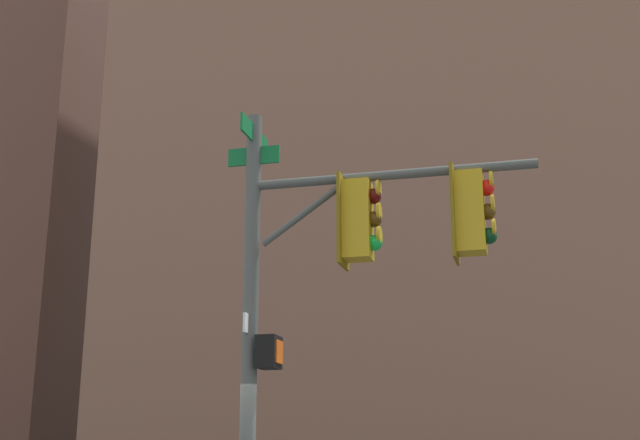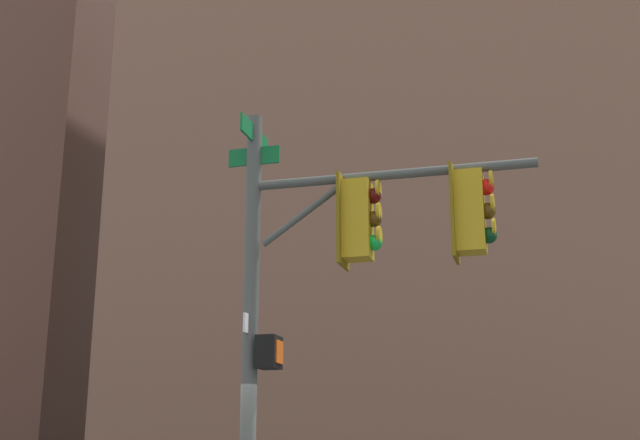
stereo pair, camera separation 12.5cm
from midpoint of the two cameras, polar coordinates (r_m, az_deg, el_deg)
The scene contains 4 objects.
signal_pole_assembly at distance 10.27m, azimuth 1.22°, elevation -2.96°, with size 3.95×1.02×6.00m.
building_brick_nearside at distance 44.67m, azimuth 6.56°, elevation 14.09°, with size 23.96×19.43×47.37m, color #845B47.
building_brick_midblock at distance 56.17m, azimuth 20.20°, elevation 8.54°, with size 18.29×17.16×47.34m, color #4C3328.
building_brick_farside at distance 70.40m, azimuth -20.99°, elevation 2.02°, with size 22.41×17.96×43.28m, color brown.
Camera 1 is at (4.05, -10.03, 1.72)m, focal length 46.75 mm.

